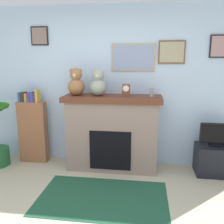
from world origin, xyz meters
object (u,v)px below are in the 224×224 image
object	(u,v)px
tv_stand	(215,160)
mantel_clock	(126,90)
candle_jar	(152,93)
teddy_bear_brown	(76,83)
teddy_bear_cream	(98,84)
television	(217,135)
fireplace	(112,132)
bookshelf	(33,129)

from	to	relation	value
tv_stand	mantel_clock	size ratio (longest dim) A/B	3.07
candle_jar	tv_stand	bearing A→B (deg)	-1.00
candle_jar	teddy_bear_brown	distance (m)	1.18
teddy_bear_brown	teddy_bear_cream	size ratio (longest dim) A/B	1.03
television	mantel_clock	xyz separation A→B (m)	(-1.38, 0.02, 0.66)
teddy_bear_brown	television	bearing A→B (deg)	-0.48
television	fireplace	bearing A→B (deg)	178.69
teddy_bear_brown	mantel_clock	bearing A→B (deg)	-0.05
tv_stand	fireplace	bearing A→B (deg)	178.74
fireplace	mantel_clock	world-z (taller)	mantel_clock
mantel_clock	tv_stand	bearing A→B (deg)	-0.67
fireplace	teddy_bear_cream	distance (m)	0.81
tv_stand	mantel_clock	world-z (taller)	mantel_clock
television	teddy_bear_cream	distance (m)	1.97
fireplace	tv_stand	distance (m)	1.64
fireplace	teddy_bear_cream	bearing A→B (deg)	-175.28
television	teddy_bear_brown	world-z (taller)	teddy_bear_brown
candle_jar	mantel_clock	bearing A→B (deg)	-179.82
television	teddy_bear_brown	size ratio (longest dim) A/B	1.19
tv_stand	candle_jar	bearing A→B (deg)	179.00
tv_stand	television	xyz separation A→B (m)	(-0.00, -0.00, 0.40)
fireplace	television	distance (m)	1.60
teddy_bear_brown	teddy_bear_cream	xyz separation A→B (m)	(0.35, 0.00, -0.01)
tv_stand	mantel_clock	bearing A→B (deg)	179.33
bookshelf	teddy_bear_cream	bearing A→B (deg)	-4.08
television	teddy_bear_cream	bearing A→B (deg)	179.43
bookshelf	teddy_bear_brown	distance (m)	1.15
mantel_clock	candle_jar	bearing A→B (deg)	0.18
candle_jar	teddy_bear_cream	size ratio (longest dim) A/B	0.32
television	mantel_clock	bearing A→B (deg)	179.28
fireplace	television	bearing A→B (deg)	-1.31
bookshelf	tv_stand	xyz separation A→B (m)	(2.98, -0.10, -0.34)
teddy_bear_cream	television	bearing A→B (deg)	-0.57
tv_stand	teddy_bear_brown	bearing A→B (deg)	179.56
tv_stand	teddy_bear_cream	distance (m)	2.15
bookshelf	tv_stand	world-z (taller)	bookshelf
candle_jar	teddy_bear_brown	size ratio (longest dim) A/B	0.31
fireplace	candle_jar	bearing A→B (deg)	-1.69
candle_jar	television	bearing A→B (deg)	-1.08
fireplace	bookshelf	size ratio (longest dim) A/B	1.21
tv_stand	candle_jar	xyz separation A→B (m)	(-1.00, 0.02, 1.02)
teddy_bear_brown	tv_stand	bearing A→B (deg)	-0.44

